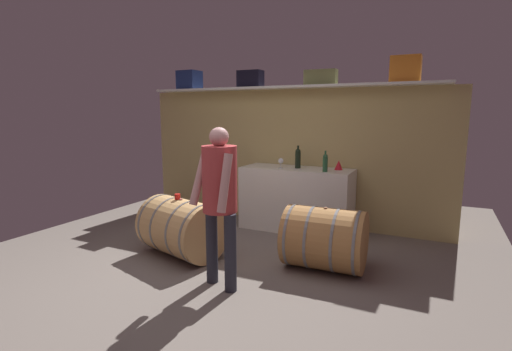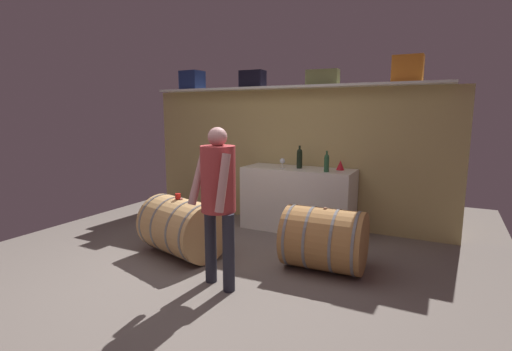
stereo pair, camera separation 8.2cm
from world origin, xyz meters
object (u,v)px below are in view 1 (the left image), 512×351
Objects in this scene: wine_barrel_far at (325,239)px; tasting_cup at (177,196)px; toolcase_orange at (406,69)px; wine_barrel_near at (182,228)px; wine_glass at (281,161)px; wine_bottle_green at (325,162)px; toolcase_black at (250,79)px; wine_bottle_dark at (298,158)px; work_cabinet at (296,199)px; red_funnel at (339,165)px; winemaker_pouring at (219,191)px; toolcase_olive at (321,78)px; toolcase_navy at (189,80)px.

tasting_cup reaches higher than wine_barrel_far.
toolcase_orange reaches higher than wine_barrel_near.
wine_barrel_near is at bearing -114.70° from wine_glass.
wine_barrel_near is at bearing -133.18° from wine_bottle_green.
toolcase_black is 2.23m from tasting_cup.
wine_barrel_far is at bearing -58.20° from wine_bottle_dark.
wine_bottle_dark is at bearing 52.63° from work_cabinet.
work_cabinet is 0.58m from wine_bottle_dark.
red_funnel reaches higher than work_cabinet.
red_funnel is 2.19m from winemaker_pouring.
toolcase_olive is at bearing 107.90° from wine_barrel_far.
wine_bottle_green reaches higher than work_cabinet.
wine_bottle_green is at bearing -6.49° from toolcase_navy.
toolcase_black is at bearing 136.79° from wine_barrel_far.
toolcase_black reaches higher than wine_barrel_near.
winemaker_pouring reaches higher than wine_barrel_far.
tasting_cup reaches higher than wine_barrel_near.
toolcase_black reaches higher than wine_barrel_far.
winemaker_pouring is at bearing -105.39° from red_funnel.
toolcase_orange is 2.86m from winemaker_pouring.
wine_glass reaches higher than wine_barrel_near.
toolcase_orange reaches higher than red_funnel.
toolcase_olive is 1.57× the size of wine_bottle_green.
wine_bottle_green is (0.19, -0.35, -1.10)m from toolcase_olive.
toolcase_olive is 2.70m from wine_barrel_near.
tasting_cup is (1.02, -1.71, -1.45)m from toolcase_navy.
toolcase_navy is at bearing 150.75° from wine_barrel_far.
tasting_cup is at bearing -141.51° from toolcase_orange.
toolcase_navy is at bearing -179.38° from toolcase_orange.
toolcase_orange is at bearing -101.75° from winemaker_pouring.
wine_barrel_near is 0.36m from tasting_cup.
wine_bottle_green is 1.95× the size of wine_glass.
tasting_cup is (-1.33, -1.37, -0.31)m from wine_bottle_green.
toolcase_orange is at bearing 8.20° from wine_bottle_dark.
toolcase_black reaches higher than red_funnel.
toolcase_olive is at bearing 119.12° from wine_bottle_green.
work_cabinet is 5.59× the size of wine_bottle_green.
work_cabinet is 0.58m from wine_glass.
toolcase_olive reaches higher than winemaker_pouring.
wine_bottle_dark reaches higher than wine_glass.
toolcase_olive is 0.41× the size of wine_barrel_near.
toolcase_olive is 6.76× the size of tasting_cup.
toolcase_black is at bearing 87.60° from tasting_cup.
winemaker_pouring is (0.17, -1.90, -0.05)m from wine_glass.
winemaker_pouring is (-0.47, -1.86, -0.07)m from wine_bottle_green.
red_funnel reaches higher than wine_barrel_far.
wine_glass is (0.62, -0.31, -1.15)m from toolcase_black.
toolcase_black is 2.48m from wine_barrel_near.
tasting_cup is 0.04× the size of winemaker_pouring.
toolcase_orange reaches higher than wine_glass.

